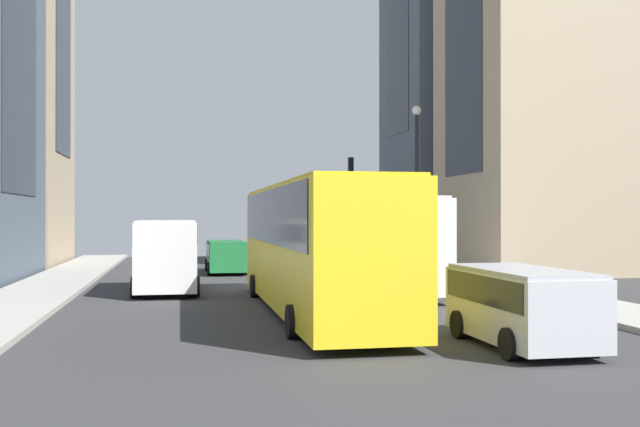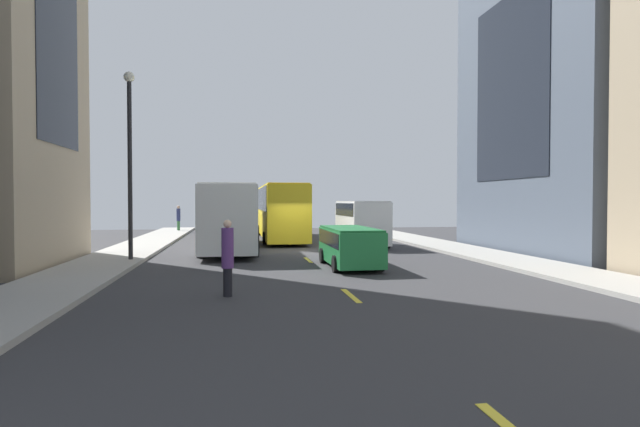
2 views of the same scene
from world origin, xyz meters
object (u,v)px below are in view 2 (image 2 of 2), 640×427
Objects in this scene: streetcar_yellow at (280,208)px; car_green_1 at (350,244)px; delivery_van_white at (362,220)px; pedestrian_walking_far at (178,217)px; car_silver_0 at (232,222)px; pedestrian_crossing_near at (228,256)px; city_bus_white at (229,212)px.

streetcar_yellow reaches higher than car_green_1.
delivery_van_white is at bearing 73.07° from car_green_1.
streetcar_yellow is 6.62× the size of pedestrian_walking_far.
car_silver_0 is at bearing 120.97° from delivery_van_white.
pedestrian_walking_far is 29.78m from pedestrian_crossing_near.
delivery_van_white reaches higher than car_silver_0.
city_bus_white is 7.51m from streetcar_yellow.
pedestrian_walking_far is (-7.65, 9.02, -0.87)m from streetcar_yellow.
car_silver_0 is (-0.04, 12.90, -1.05)m from city_bus_white.
car_green_1 is (4.79, -21.10, -0.05)m from car_silver_0.
streetcar_yellow is at bearing -53.21° from pedestrian_walking_far.
delivery_van_white reaches higher than pedestrian_walking_far.
pedestrian_crossing_near is at bearing -89.32° from city_bus_white.
city_bus_white is 6.10× the size of pedestrian_walking_far.
streetcar_yellow is 3.34× the size of car_silver_0.
city_bus_white is 9.54m from car_green_1.
pedestrian_walking_far is 0.99× the size of pedestrian_crossing_near.
car_green_1 is (4.74, -8.20, -1.10)m from city_bus_white.
city_bus_white reaches higher than delivery_van_white.
pedestrian_walking_far is (-4.37, 2.90, 0.29)m from car_silver_0.
delivery_van_white is 2.47× the size of pedestrian_walking_far.
city_bus_white is at bearing -50.83° from pedestrian_crossing_near.
streetcar_yellow is 11.86m from pedestrian_walking_far.
city_bus_white reaches higher than pedestrian_crossing_near.
pedestrian_walking_far is (-9.16, 24.00, 0.34)m from car_green_1.
car_silver_0 is at bearing 118.19° from streetcar_yellow.
pedestrian_walking_far is (-11.81, 15.29, -0.26)m from delivery_van_white.
streetcar_yellow is at bearing 64.43° from city_bus_white.
delivery_van_white is at bearing -56.46° from streetcar_yellow.
delivery_van_white is 1.12× the size of car_green_1.
car_silver_0 is at bearing -37.04° from pedestrian_walking_far.
streetcar_yellow is 6.55× the size of pedestrian_crossing_near.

